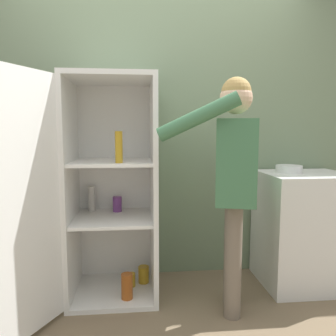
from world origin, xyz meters
The scene contains 5 objects.
wall_back centered at (0.00, 0.98, 1.27)m, with size 7.00×0.06×2.55m.
refrigerator centered at (-0.48, 0.54, 0.82)m, with size 1.01×1.19×1.66m.
person centered at (0.47, 0.30, 1.02)m, with size 0.73×0.58×1.62m.
counter centered at (1.18, 0.63, 0.46)m, with size 0.68×0.59×0.93m.
bowl centered at (1.06, 0.68, 0.96)m, with size 0.21×0.21×0.06m.
Camera 1 is at (-0.19, -1.85, 1.27)m, focal length 35.00 mm.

